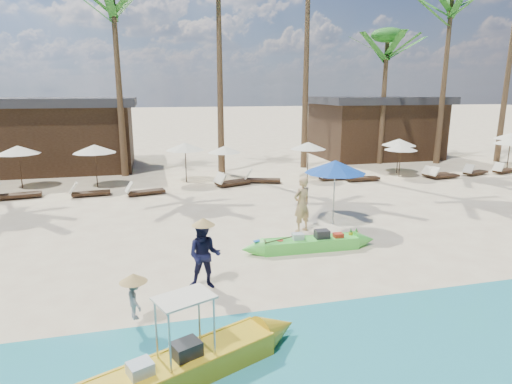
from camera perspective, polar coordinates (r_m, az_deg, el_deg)
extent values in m
plane|color=beige|center=(11.85, -3.44, -10.05)|extent=(240.00, 240.00, 0.00)
cube|color=#4DDE43|center=(13.12, 7.20, -6.93)|extent=(2.97, 0.70, 0.35)
cube|color=white|center=(13.12, 7.21, -6.86)|extent=(2.55, 0.51, 0.16)
cube|color=#262628|center=(13.16, 8.77, -5.72)|extent=(0.43, 0.34, 0.33)
cube|color=silver|center=(12.97, 5.60, -6.06)|extent=(0.33, 0.29, 0.26)
cube|color=red|center=(13.33, 10.90, -5.84)|extent=(0.29, 0.24, 0.21)
cylinder|color=red|center=(12.85, 3.21, -6.64)|extent=(0.21, 0.21, 0.08)
cylinder|color=#262628|center=(12.70, 2.30, -6.88)|extent=(0.19, 0.19, 0.07)
sphere|color=tan|center=(12.67, 1.02, -6.71)|extent=(0.17, 0.17, 0.17)
cylinder|color=gold|center=(13.62, 12.51, -5.57)|extent=(0.13, 0.13, 0.17)
cylinder|color=gold|center=(13.70, 13.22, -5.50)|extent=(0.13, 0.13, 0.17)
cube|color=gold|center=(7.70, -10.80, -22.53)|extent=(3.61, 2.08, 0.43)
cube|color=white|center=(7.69, -10.80, -22.40)|extent=(3.07, 1.70, 0.19)
cube|color=#262628|center=(7.62, -9.27, -20.26)|extent=(0.56, 0.51, 0.34)
cube|color=silver|center=(7.38, -15.16, -22.07)|extent=(0.46, 0.43, 0.30)
cube|color=#F3ECCD|center=(7.13, -9.57, -13.74)|extent=(1.08, 0.93, 0.03)
imported|color=tan|center=(14.58, 6.14, -1.62)|extent=(0.82, 0.70, 1.91)
imported|color=black|center=(10.49, -6.90, -8.42)|extent=(0.94, 0.81, 1.66)
imported|color=gray|center=(9.22, -15.88, -13.53)|extent=(0.47, 0.63, 0.86)
cylinder|color=#99999E|center=(15.45, 10.36, -0.23)|extent=(0.05, 0.05, 2.27)
cone|color=#1143A8|center=(15.26, 10.51, 3.35)|extent=(2.17, 2.17, 0.44)
cylinder|color=#362416|center=(23.94, -28.94, 2.84)|extent=(0.05, 0.05, 2.06)
cone|color=#F3ECCD|center=(23.82, -29.18, 4.93)|extent=(2.06, 2.06, 0.41)
cylinder|color=#362416|center=(22.65, -20.56, 3.19)|extent=(0.05, 0.05, 2.08)
cone|color=#F3ECCD|center=(22.53, -20.74, 5.42)|extent=(2.08, 2.08, 0.42)
cube|color=#362416|center=(21.81, -29.11, -0.37)|extent=(1.95, 0.90, 0.13)
cube|color=#362416|center=(20.94, -21.11, -0.13)|extent=(1.71, 0.69, 0.12)
cube|color=#F3ECCD|center=(20.92, -23.18, 0.50)|extent=(0.42, 0.57, 0.49)
cylinder|color=#362416|center=(22.71, -9.35, 3.83)|extent=(0.05, 0.05, 2.03)
cone|color=#F3ECCD|center=(22.59, -9.43, 6.02)|extent=(2.03, 2.03, 0.41)
cube|color=#362416|center=(20.42, -14.43, 0.03)|extent=(1.75, 0.88, 0.12)
cube|color=#F3ECCD|center=(20.22, -16.52, 0.63)|extent=(0.48, 0.61, 0.49)
cylinder|color=#362416|center=(23.02, -4.21, 3.79)|extent=(0.04, 0.04, 1.79)
cone|color=#F3ECCD|center=(22.91, -4.24, 5.69)|extent=(1.79, 1.79, 0.36)
cube|color=#362416|center=(21.68, -2.97, 1.20)|extent=(1.78, 1.09, 0.12)
cube|color=#F3ECCD|center=(21.25, -4.71, 1.75)|extent=(0.54, 0.64, 0.49)
cube|color=#362416|center=(21.88, -3.14, 1.34)|extent=(1.88, 1.14, 0.13)
cube|color=#F3ECCD|center=(21.44, -4.97, 1.92)|extent=(0.57, 0.68, 0.52)
cylinder|color=#362416|center=(23.60, 6.92, 4.15)|extent=(0.05, 0.05, 1.94)
cone|color=#F3ECCD|center=(23.48, 6.98, 6.16)|extent=(1.94, 1.94, 0.39)
cube|color=#362416|center=(22.35, 0.99, 1.61)|extent=(1.86, 1.09, 0.12)
cube|color=#F3ECCD|center=(22.34, -1.00, 2.42)|extent=(0.55, 0.67, 0.52)
cube|color=#362416|center=(23.46, 10.43, 1.92)|extent=(1.67, 0.63, 0.12)
cube|color=#F3ECCD|center=(23.07, 8.87, 2.53)|extent=(0.40, 0.55, 0.48)
cylinder|color=#362416|center=(25.18, 18.64, 3.95)|extent=(0.04, 0.04, 1.79)
cone|color=#F3ECCD|center=(25.07, 18.77, 5.69)|extent=(1.79, 1.79, 0.36)
cube|color=#362416|center=(23.51, 14.05, 1.79)|extent=(1.77, 0.63, 0.12)
cube|color=#F3ECCD|center=(23.13, 12.36, 2.48)|extent=(0.41, 0.58, 0.51)
cylinder|color=#362416|center=(26.25, 18.39, 4.51)|extent=(0.05, 0.05, 1.96)
cone|color=#F3ECCD|center=(26.14, 18.53, 6.33)|extent=(1.96, 1.96, 0.39)
cube|color=#362416|center=(25.69, 23.82, 1.99)|extent=(1.72, 0.71, 0.12)
cube|color=#F3ECCD|center=(25.13, 22.66, 2.55)|extent=(0.43, 0.58, 0.49)
cube|color=#362416|center=(26.01, 22.95, 2.18)|extent=(1.62, 0.61, 0.11)
cube|color=#F3ECCD|center=(25.52, 21.80, 2.73)|extent=(0.39, 0.54, 0.47)
cylinder|color=#362416|center=(30.08, 30.64, 4.32)|extent=(0.05, 0.05, 1.90)
cone|color=#F3ECCD|center=(29.99, 30.83, 5.86)|extent=(1.90, 1.90, 0.38)
cube|color=#362416|center=(27.54, 27.24, 2.34)|extent=(1.74, 1.03, 0.12)
cube|color=#F3ECCD|center=(26.87, 26.50, 2.81)|extent=(0.52, 0.63, 0.48)
cube|color=#362416|center=(29.00, 30.22, 2.49)|extent=(1.76, 1.06, 0.12)
cube|color=#F3ECCD|center=(28.30, 29.61, 2.94)|extent=(0.53, 0.63, 0.49)
cylinder|color=#362416|center=(31.75, 30.69, 4.85)|extent=(0.05, 0.05, 2.07)
cone|color=#F3ECCD|center=(31.66, 30.88, 6.44)|extent=(2.07, 2.07, 0.41)
cone|color=brown|center=(25.01, -17.83, 13.50)|extent=(0.40, 0.40, 10.08)
cone|color=brown|center=(25.07, -4.85, 15.42)|extent=(0.40, 0.40, 11.26)
cone|color=brown|center=(26.86, 6.73, 17.27)|extent=(0.40, 0.40, 13.16)
cone|color=brown|center=(29.25, 16.62, 11.50)|extent=(0.40, 0.40, 8.07)
ellipsoid|color=#225D17|center=(29.44, 17.17, 19.36)|extent=(2.08, 2.08, 0.88)
cone|color=brown|center=(30.63, 23.79, 13.40)|extent=(0.40, 0.40, 10.64)
cone|color=brown|center=(33.33, 30.63, 14.01)|extent=(0.40, 0.40, 12.26)
cube|color=#362416|center=(28.97, -26.26, 6.43)|extent=(10.00, 6.00, 3.80)
cube|color=#2D2D33|center=(28.84, -26.70, 10.66)|extent=(10.80, 6.60, 0.50)
cube|color=#362416|center=(32.53, 15.48, 7.93)|extent=(8.00, 6.00, 3.80)
cube|color=#2D2D33|center=(32.42, 15.71, 11.71)|extent=(8.80, 6.60, 0.50)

